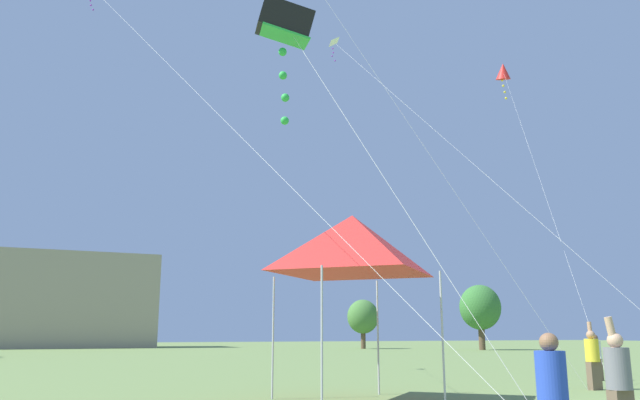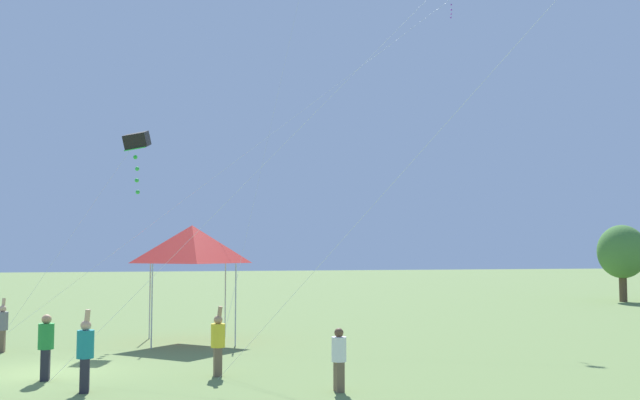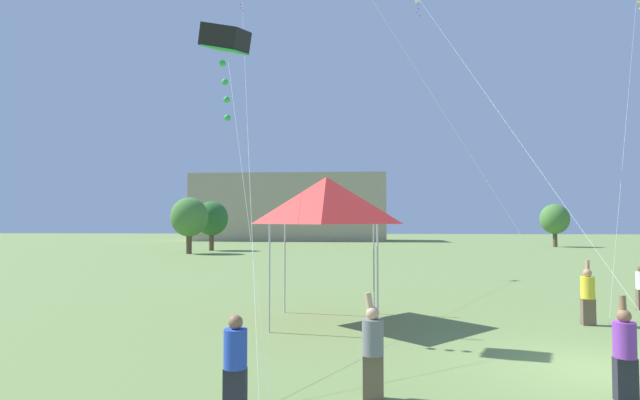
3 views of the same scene
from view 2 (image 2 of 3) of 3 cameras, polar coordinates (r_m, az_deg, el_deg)
ground_plane at (r=22.31m, az=-21.37°, el=-12.75°), size 220.00×220.00×0.00m
tree_far_centre at (r=54.08m, az=23.01°, el=-3.85°), size 3.54×3.19×5.34m
festival_tent at (r=28.00m, az=-10.22°, el=-3.50°), size 3.35×3.35×4.47m
person_yellow_shirt at (r=20.38m, az=-8.16°, el=-11.19°), size 0.40×0.40×1.93m
person_grey_shirt at (r=27.16m, az=-24.08°, el=-9.19°), size 0.38×0.38×1.85m
person_teal_shirt at (r=18.79m, az=-18.27°, el=-11.47°), size 0.41×0.41×2.02m
person_green_shirt at (r=20.87m, az=-21.08°, el=-10.75°), size 0.41×0.41×1.75m
person_white_shirt at (r=18.01m, az=1.53°, el=-12.46°), size 0.37×0.37×1.55m
kite_green_delta_3 at (r=39.13m, az=9.51°, el=14.87°), size 5.61×21.37×17.06m
kite_black_box_4 at (r=30.90m, az=-14.44°, el=4.52°), size 2.85×5.50×8.61m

